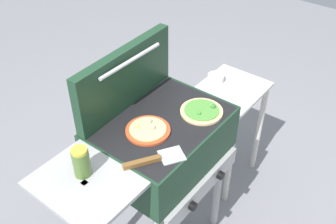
{
  "coord_description": "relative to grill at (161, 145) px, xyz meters",
  "views": [
    {
      "loc": [
        -1.08,
        -0.88,
        2.05
      ],
      "look_at": [
        0.05,
        0.0,
        0.92
      ],
      "focal_mm": 41.61,
      "sensor_mm": 36.0,
      "label": 1
    }
  ],
  "objects": [
    {
      "name": "grill_lid_open",
      "position": [
        0.01,
        0.22,
        0.3
      ],
      "size": [
        0.63,
        0.09,
        0.3
      ],
      "color": "#193823",
      "rests_on": "grill"
    },
    {
      "name": "grill",
      "position": [
        0.0,
        0.0,
        0.0
      ],
      "size": [
        0.96,
        0.53,
        0.9
      ],
      "color": "#193823",
      "rests_on": "ground_plane"
    },
    {
      "name": "topping_bowl_near",
      "position": [
        0.69,
        0.12,
        -0.01
      ],
      "size": [
        0.1,
        0.1,
        0.04
      ],
      "color": "silver",
      "rests_on": "prep_table"
    },
    {
      "name": "prep_table",
      "position": [
        0.67,
        0.0,
        -0.24
      ],
      "size": [
        0.44,
        0.36,
        0.72
      ],
      "color": "beige",
      "rests_on": "ground_plane"
    },
    {
      "name": "pizza_veggie",
      "position": [
        0.18,
        -0.11,
        0.15
      ],
      "size": [
        0.2,
        0.2,
        0.03
      ],
      "color": "#E0C17F",
      "rests_on": "grill"
    },
    {
      "name": "pizza_cheese",
      "position": [
        -0.08,
        0.0,
        0.15
      ],
      "size": [
        0.2,
        0.2,
        0.04
      ],
      "color": "#C64723",
      "rests_on": "grill"
    },
    {
      "name": "sauce_jar",
      "position": [
        -0.44,
        0.04,
        0.21
      ],
      "size": [
        0.07,
        0.07,
        0.13
      ],
      "color": "#4C6B2D",
      "rests_on": "grill"
    },
    {
      "name": "spatula",
      "position": [
        -0.21,
        -0.14,
        0.15
      ],
      "size": [
        0.25,
        0.19,
        0.02
      ],
      "color": "#B7BABF",
      "rests_on": "grill"
    }
  ]
}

